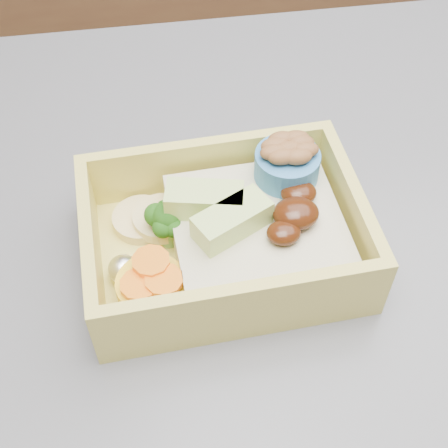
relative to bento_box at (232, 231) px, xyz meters
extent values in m
cube|color=#D9C959|center=(-0.01, 0.00, -0.02)|extent=(0.18, 0.13, 0.01)
cube|color=#D9C959|center=(-0.01, 0.06, 0.01)|extent=(0.17, 0.02, 0.04)
cube|color=#D9C959|center=(0.00, -0.06, 0.01)|extent=(0.17, 0.02, 0.04)
cube|color=#D9C959|center=(0.08, 0.00, 0.01)|extent=(0.01, 0.11, 0.04)
cube|color=#D9C959|center=(-0.09, -0.01, 0.01)|extent=(0.01, 0.11, 0.04)
cube|color=tan|center=(0.02, 0.00, 0.00)|extent=(0.11, 0.10, 0.03)
ellipsoid|color=#371608|center=(0.04, -0.01, 0.02)|extent=(0.03, 0.03, 0.02)
ellipsoid|color=#371608|center=(0.04, 0.01, 0.02)|extent=(0.02, 0.02, 0.01)
ellipsoid|color=#371608|center=(0.03, -0.02, 0.02)|extent=(0.02, 0.02, 0.01)
cube|color=#C0E075|center=(0.00, -0.01, 0.02)|extent=(0.05, 0.04, 0.02)
cube|color=#C0E075|center=(-0.02, 0.01, 0.02)|extent=(0.05, 0.03, 0.02)
cylinder|color=#6FA257|center=(-0.04, 0.01, -0.01)|extent=(0.01, 0.01, 0.02)
sphere|color=#215814|center=(-0.04, 0.01, 0.01)|extent=(0.02, 0.02, 0.02)
sphere|color=#215814|center=(-0.03, 0.01, 0.01)|extent=(0.02, 0.02, 0.02)
sphere|color=#215814|center=(-0.05, 0.01, 0.01)|extent=(0.02, 0.02, 0.02)
sphere|color=#215814|center=(-0.04, 0.00, 0.01)|extent=(0.01, 0.01, 0.01)
sphere|color=#215814|center=(-0.04, 0.00, 0.01)|extent=(0.01, 0.01, 0.01)
sphere|color=#215814|center=(-0.04, 0.02, 0.01)|extent=(0.01, 0.01, 0.01)
cylinder|color=yellow|center=(-0.05, -0.03, -0.01)|extent=(0.04, 0.04, 0.02)
cylinder|color=orange|center=(-0.05, -0.03, 0.01)|extent=(0.02, 0.02, 0.00)
cylinder|color=orange|center=(-0.06, -0.04, 0.01)|extent=(0.02, 0.02, 0.00)
cylinder|color=orange|center=(-0.05, -0.04, 0.01)|extent=(0.02, 0.02, 0.00)
cylinder|color=orange|center=(-0.05, -0.02, 0.01)|extent=(0.02, 0.02, 0.00)
cylinder|color=#DAC07D|center=(-0.06, 0.03, -0.01)|extent=(0.04, 0.04, 0.01)
cylinder|color=#DAC07D|center=(-0.04, 0.02, -0.01)|extent=(0.04, 0.04, 0.01)
ellipsoid|color=white|center=(-0.03, 0.04, -0.01)|extent=(0.02, 0.02, 0.02)
ellipsoid|color=white|center=(-0.07, -0.01, -0.01)|extent=(0.02, 0.02, 0.02)
cylinder|color=#367AB9|center=(0.04, 0.03, 0.02)|extent=(0.04, 0.04, 0.02)
ellipsoid|color=brown|center=(0.04, 0.03, 0.04)|extent=(0.02, 0.01, 0.01)
ellipsoid|color=brown|center=(0.05, 0.04, 0.04)|extent=(0.02, 0.01, 0.01)
ellipsoid|color=brown|center=(0.03, 0.04, 0.04)|extent=(0.02, 0.01, 0.01)
ellipsoid|color=brown|center=(0.05, 0.02, 0.04)|extent=(0.02, 0.01, 0.01)
ellipsoid|color=brown|center=(0.04, 0.03, 0.04)|extent=(0.02, 0.01, 0.01)
ellipsoid|color=brown|center=(0.05, 0.03, 0.04)|extent=(0.02, 0.01, 0.01)
ellipsoid|color=brown|center=(0.04, 0.04, 0.04)|extent=(0.02, 0.01, 0.01)
ellipsoid|color=brown|center=(0.05, 0.04, 0.04)|extent=(0.02, 0.01, 0.01)
ellipsoid|color=brown|center=(0.03, 0.03, 0.04)|extent=(0.02, 0.01, 0.01)
camera|label=1|loc=(-0.04, -0.25, 0.31)|focal=50.00mm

